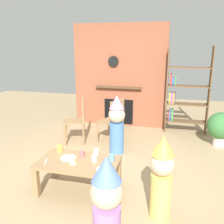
% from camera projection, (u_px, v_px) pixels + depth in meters
% --- Properties ---
extents(ground_plane, '(12.00, 12.00, 0.00)m').
position_uv_depth(ground_plane, '(96.00, 177.00, 3.63)').
color(ground_plane, tan).
extents(brick_fireplace_feature, '(2.20, 0.28, 2.40)m').
position_uv_depth(brick_fireplace_feature, '(120.00, 76.00, 5.80)').
color(brick_fireplace_feature, '#935138').
rests_on(brick_fireplace_feature, ground_plane).
extents(bookshelf, '(0.90, 0.28, 1.90)m').
position_uv_depth(bookshelf, '(184.00, 94.00, 5.35)').
color(bookshelf, brown).
rests_on(bookshelf, ground_plane).
extents(coffee_table, '(1.06, 0.61, 0.43)m').
position_uv_depth(coffee_table, '(78.00, 166.00, 3.21)').
color(coffee_table, '#9E7A51').
rests_on(coffee_table, ground_plane).
extents(paper_cup_near_left, '(0.08, 0.08, 0.09)m').
position_uv_depth(paper_cup_near_left, '(60.00, 148.00, 3.48)').
color(paper_cup_near_left, '#F2CC4C').
rests_on(paper_cup_near_left, coffee_table).
extents(paper_cup_near_right, '(0.06, 0.06, 0.09)m').
position_uv_depth(paper_cup_near_right, '(82.00, 154.00, 3.29)').
color(paper_cup_near_right, '#E5666B').
rests_on(paper_cup_near_right, coffee_table).
extents(paper_cup_center, '(0.07, 0.07, 0.09)m').
position_uv_depth(paper_cup_center, '(96.00, 152.00, 3.36)').
color(paper_cup_center, silver).
rests_on(paper_cup_center, coffee_table).
extents(paper_cup_far_left, '(0.07, 0.07, 0.10)m').
position_uv_depth(paper_cup_far_left, '(94.00, 158.00, 3.16)').
color(paper_cup_far_left, silver).
rests_on(paper_cup_far_left, coffee_table).
extents(paper_cup_far_right, '(0.08, 0.08, 0.09)m').
position_uv_depth(paper_cup_far_right, '(112.00, 158.00, 3.19)').
color(paper_cup_far_right, '#669EE0').
rests_on(paper_cup_far_right, coffee_table).
extents(paper_plate_front, '(0.17, 0.17, 0.01)m').
position_uv_depth(paper_plate_front, '(103.00, 169.00, 2.96)').
color(paper_plate_front, white).
rests_on(paper_plate_front, coffee_table).
extents(paper_plate_rear, '(0.20, 0.20, 0.01)m').
position_uv_depth(paper_plate_rear, '(68.00, 158.00, 3.27)').
color(paper_plate_rear, white).
rests_on(paper_plate_rear, coffee_table).
extents(birthday_cake_slice, '(0.10, 0.10, 0.08)m').
position_uv_depth(birthday_cake_slice, '(73.00, 160.00, 3.12)').
color(birthday_cake_slice, '#EAC68C').
rests_on(birthday_cake_slice, coffee_table).
extents(table_fork, '(0.07, 0.15, 0.01)m').
position_uv_depth(table_fork, '(46.00, 161.00, 3.18)').
color(table_fork, silver).
rests_on(table_fork, coffee_table).
extents(child_with_cone_hat, '(0.29, 0.29, 1.03)m').
position_uv_depth(child_with_cone_hat, '(107.00, 208.00, 2.10)').
color(child_with_cone_hat, '#B27FCC').
rests_on(child_with_cone_hat, ground_plane).
extents(child_in_pink, '(0.27, 0.27, 0.98)m').
position_uv_depth(child_in_pink, '(162.00, 175.00, 2.67)').
color(child_in_pink, '#E0CC66').
rests_on(child_in_pink, ground_plane).
extents(child_by_the_chairs, '(0.30, 0.30, 1.07)m').
position_uv_depth(child_by_the_chairs, '(117.00, 123.00, 4.33)').
color(child_by_the_chairs, '#4C7FC6').
rests_on(child_by_the_chairs, ground_plane).
extents(dining_chair_left, '(0.51, 0.51, 0.90)m').
position_uv_depth(dining_chair_left, '(79.00, 118.00, 4.85)').
color(dining_chair_left, '#9E7A51').
rests_on(dining_chair_left, ground_plane).
extents(dining_chair_middle, '(0.53, 0.53, 0.90)m').
position_uv_depth(dining_chair_middle, '(114.00, 119.00, 4.78)').
color(dining_chair_middle, '#9E7A51').
rests_on(dining_chair_middle, ground_plane).
extents(potted_plant_tall, '(0.52, 0.52, 0.68)m').
position_uv_depth(potted_plant_tall, '(221.00, 127.00, 4.67)').
color(potted_plant_tall, beige).
rests_on(potted_plant_tall, ground_plane).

